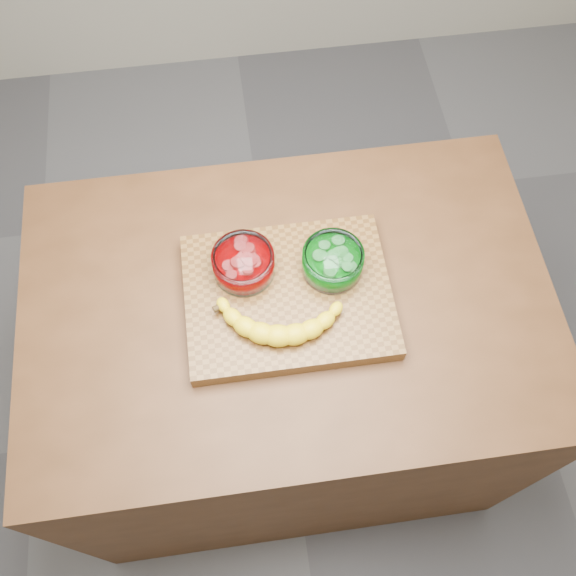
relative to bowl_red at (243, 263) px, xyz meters
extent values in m
plane|color=#5C5C61|center=(0.09, -0.07, -0.97)|extent=(3.50, 3.50, 0.00)
cube|color=#4F2E17|center=(0.09, -0.07, -0.52)|extent=(1.20, 0.80, 0.90)
cube|color=brown|center=(0.09, -0.07, -0.05)|extent=(0.45, 0.35, 0.04)
cylinder|color=white|center=(0.00, 0.00, 0.00)|extent=(0.14, 0.14, 0.06)
cylinder|color=#AD0002|center=(0.00, 0.00, -0.01)|extent=(0.11, 0.11, 0.04)
cylinder|color=#DB4545|center=(0.00, 0.00, 0.02)|extent=(0.11, 0.11, 0.02)
cylinder|color=white|center=(0.19, -0.02, 0.00)|extent=(0.13, 0.13, 0.06)
cylinder|color=#078111|center=(0.19, -0.02, -0.01)|extent=(0.11, 0.11, 0.04)
cylinder|color=#60C85E|center=(0.19, -0.02, 0.02)|extent=(0.11, 0.11, 0.02)
camera|label=1|loc=(0.00, -0.70, 1.21)|focal=40.00mm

